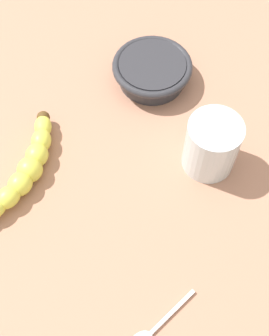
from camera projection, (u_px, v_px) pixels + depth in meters
wooden_tabletop at (90, 178)px, 66.93cm from camera, size 120.00×120.00×3.00cm
banana at (26, 168)px, 63.95cm from camera, size 19.21×8.34×3.69cm
smoothie_glass at (211, 146)px, 62.83cm from camera, size 7.74×7.74×8.95cm
ceramic_bowl at (152, 70)px, 72.24cm from camera, size 13.07×13.07×3.99cm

